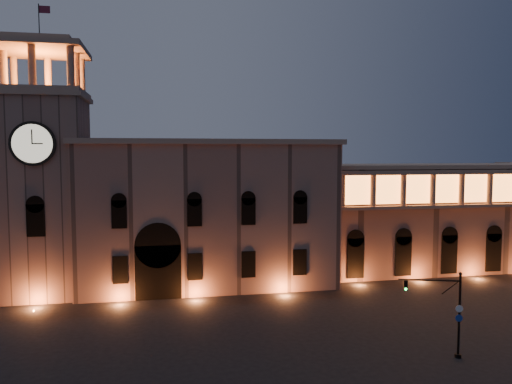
# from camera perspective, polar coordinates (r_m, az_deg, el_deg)

# --- Properties ---
(ground) EXTENTS (160.00, 160.00, 0.00)m
(ground) POSITION_cam_1_polar(r_m,az_deg,el_deg) (42.50, 0.25, -17.69)
(ground) COLOR black
(ground) RESTS_ON ground
(government_building) EXTENTS (30.80, 12.80, 17.60)m
(government_building) POSITION_cam_1_polar(r_m,az_deg,el_deg) (61.23, -5.61, -2.35)
(government_building) COLOR #876458
(government_building) RESTS_ON ground
(clock_tower) EXTENTS (9.80, 9.80, 32.40)m
(clock_tower) POSITION_cam_1_polar(r_m,az_deg,el_deg) (61.09, -23.03, 0.81)
(clock_tower) COLOR #876458
(clock_tower) RESTS_ON ground
(colonnade_wing) EXTENTS (40.60, 11.50, 14.50)m
(colonnade_wing) POSITION_cam_1_polar(r_m,az_deg,el_deg) (74.52, 21.36, -2.53)
(colonnade_wing) COLOR #825F53
(colonnade_wing) RESTS_ON ground
(traffic_light) EXTENTS (4.78, 1.70, 6.81)m
(traffic_light) POSITION_cam_1_polar(r_m,az_deg,el_deg) (42.84, 21.11, -12.73)
(traffic_light) COLOR black
(traffic_light) RESTS_ON ground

